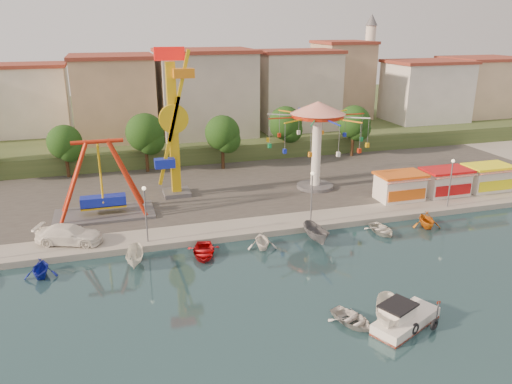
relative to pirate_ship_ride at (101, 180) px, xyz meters
name	(u,v)px	position (x,y,z in m)	size (l,w,h in m)	color
ground	(277,307)	(11.70, -20.87, -4.39)	(200.00, 200.00, 0.00)	#16323C
quay_deck	(168,132)	(11.70, 41.13, -4.09)	(200.00, 100.00, 0.60)	#9E998E
asphalt_pad	(200,180)	(11.70, 9.13, -3.79)	(90.00, 28.00, 0.01)	#4C4944
hill_terrace	(165,121)	(11.70, 46.13, -2.89)	(200.00, 60.00, 3.00)	#384C26
pirate_ship_ride	(101,180)	(0.00, 0.00, 0.00)	(10.00, 5.00, 8.00)	#59595E
kamikaze_tower	(175,127)	(8.22, 4.13, 4.20)	(3.98, 3.10, 16.50)	#59595E
wave_swinger	(317,126)	(24.44, 2.20, 3.80)	(11.60, 11.60, 10.40)	#59595E
booth_left	(400,186)	(31.85, -4.38, -2.23)	(5.40, 3.78, 3.08)	white
booth_mid	(445,182)	(37.84, -4.38, -2.23)	(5.40, 3.78, 3.08)	white
booth_right	(487,177)	(43.62, -4.38, -2.23)	(5.40, 3.78, 3.08)	white
lamp_post_1	(146,216)	(3.70, -7.87, -1.29)	(0.14, 0.14, 5.00)	#59595E
lamp_post_2	(311,199)	(19.70, -7.87, -1.29)	(0.14, 0.14, 5.00)	#59595E
lamp_post_3	(450,184)	(35.70, -7.87, -1.29)	(0.14, 0.14, 5.00)	#59595E
tree_1	(65,142)	(-4.30, 15.38, 0.81)	(4.35, 4.35, 6.80)	#382314
tree_2	(145,133)	(5.70, 14.94, 1.52)	(5.02, 5.02, 7.85)	#382314
tree_3	(222,133)	(15.70, 13.50, 1.16)	(4.68, 4.68, 7.32)	#382314
tree_4	(285,123)	(25.70, 16.49, 1.35)	(4.86, 4.86, 7.60)	#382314
tree_5	(354,122)	(35.70, 14.67, 1.31)	(4.83, 4.83, 7.54)	#382314
building_1	(31,109)	(-9.63, 30.52, 2.92)	(12.33, 9.01, 8.63)	silver
building_2	(121,96)	(3.52, 31.10, 4.22)	(11.95, 9.28, 11.23)	tan
building_3	(212,101)	(17.31, 27.94, 3.20)	(12.59, 10.50, 9.20)	beige
building_4	(284,95)	(30.77, 31.34, 3.22)	(10.75, 9.23, 9.24)	beige
building_5	(359,88)	(44.07, 29.47, 4.21)	(12.77, 10.96, 11.21)	tan
building_6	(422,83)	(55.85, 27.91, 4.78)	(8.23, 8.98, 12.36)	silver
building_7	(459,88)	(67.73, 32.84, 2.99)	(11.59, 10.93, 8.76)	beige
minaret	(369,63)	(47.70, 33.13, 8.15)	(2.80, 2.80, 18.00)	silver
cabin_motorboat	(404,320)	(19.15, -25.57, -3.89)	(5.72, 4.12, 1.89)	white
rowboat_a	(352,319)	(15.96, -24.31, -4.04)	(2.44, 3.41, 0.71)	silver
skiff	(388,314)	(18.19, -25.04, -3.58)	(1.59, 4.21, 1.63)	white
van	(69,234)	(-3.07, -6.23, -2.94)	(2.39, 5.87, 1.70)	white
moored_boat_1	(40,268)	(-5.09, -11.07, -3.61)	(2.57, 2.97, 1.57)	#121D9E
moored_boat_2	(135,257)	(2.36, -11.07, -3.68)	(1.39, 3.71, 1.43)	silver
moored_boat_3	(203,252)	(8.21, -11.07, -3.97)	(2.89, 4.05, 0.84)	red
moored_boat_4	(262,240)	(13.61, -11.07, -3.59)	(2.64, 3.06, 1.61)	white
moored_boat_5	(316,234)	(18.94, -11.07, -3.60)	(1.55, 4.12, 1.59)	#5D5E63
moored_boat_6	(382,230)	(25.85, -11.07, -4.03)	(2.52, 3.52, 0.73)	silver
moored_boat_7	(427,220)	(30.89, -11.07, -3.56)	(2.74, 3.17, 1.67)	orange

